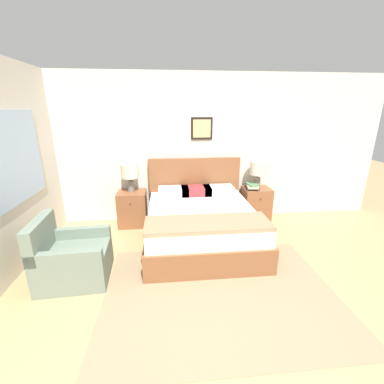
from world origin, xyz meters
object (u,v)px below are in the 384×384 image
Objects in this scene: nightstand_by_door at (256,204)px; table_lamp_by_door at (258,169)px; bed at (201,223)px; armchair at (71,259)px; table_lamp_near_window at (130,172)px; nightstand_near_window at (133,209)px.

nightstand_by_door is 0.66m from table_lamp_by_door.
bed is 3.90× the size of table_lamp_by_door.
nightstand_by_door is at bearing 114.87° from armchair.
table_lamp_near_window is at bearing 179.47° from nightstand_by_door.
armchair is 1.33× the size of nightstand_near_window.
table_lamp_by_door is (2.26, 0.02, 0.66)m from nightstand_near_window.
bed is 1.34m from nightstand_by_door.
bed is 1.86m from armchair.
armchair is 3.19m from nightstand_by_door.
table_lamp_by_door is at bearing 82.53° from nightstand_by_door.
nightstand_by_door is (2.82, 1.50, 0.04)m from armchair.
armchair is 1.76m from table_lamp_near_window.
table_lamp_near_window is at bearing 96.36° from nightstand_near_window.
table_lamp_by_door is at bearing 115.18° from armchair.
bed is 1.34m from nightstand_near_window.
bed is at bearing -32.58° from nightstand_near_window.
armchair is 1.67× the size of table_lamp_by_door.
nightstand_near_window is 1.00× the size of nightstand_by_door.
table_lamp_by_door reaches higher than nightstand_by_door.
nightstand_by_door is at bearing 32.58° from bed.
bed is at bearing 111.64° from armchair.
table_lamp_near_window is (0.56, 1.52, 0.69)m from armchair.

